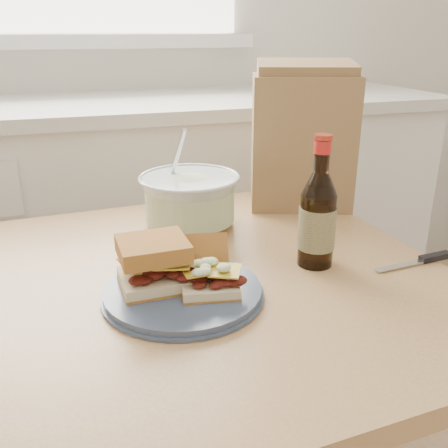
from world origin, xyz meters
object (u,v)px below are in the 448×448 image
object	(u,v)px
dining_table	(210,323)
beer_bottle	(318,218)
plate	(183,292)
coleslaw_bowl	(190,201)
paper_bag	(302,142)

from	to	relation	value
dining_table	beer_bottle	distance (m)	0.29
dining_table	plate	distance (m)	0.15
coleslaw_bowl	plate	bearing A→B (deg)	-106.54
plate	paper_bag	bearing A→B (deg)	43.48
plate	beer_bottle	bearing A→B (deg)	9.51
plate	coleslaw_bowl	distance (m)	0.34
dining_table	paper_bag	distance (m)	0.54
plate	paper_bag	size ratio (longest dim) A/B	0.82
dining_table	coleslaw_bowl	world-z (taller)	coleslaw_bowl
coleslaw_bowl	paper_bag	bearing A→B (deg)	11.61
beer_bottle	coleslaw_bowl	bearing A→B (deg)	135.33
paper_bag	plate	bearing A→B (deg)	-116.71
dining_table	plate	size ratio (longest dim) A/B	3.43
beer_bottle	paper_bag	xyz separation A→B (m)	(0.13, 0.34, 0.07)
dining_table	plate	xyz separation A→B (m)	(-0.07, -0.07, 0.12)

